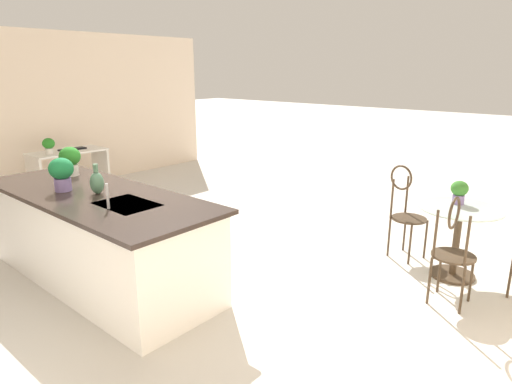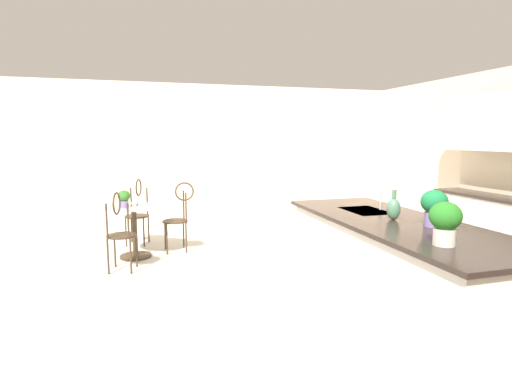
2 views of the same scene
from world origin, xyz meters
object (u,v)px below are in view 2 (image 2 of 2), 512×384
at_px(bistro_table, 135,227).
at_px(chair_near_window, 138,208).
at_px(potted_plant_on_table, 124,198).
at_px(potted_plant_counter_far, 445,221).
at_px(chair_toward_desk, 120,228).
at_px(vase_on_counter, 393,208).
at_px(chair_by_island, 179,213).
at_px(potted_plant_counter_near, 434,206).

xyz_separation_m(bistro_table, chair_near_window, (-0.77, 0.05, 0.13)).
height_order(potted_plant_on_table, potted_plant_counter_far, potted_plant_counter_far).
height_order(chair_toward_desk, vase_on_counter, vase_on_counter).
height_order(bistro_table, potted_plant_on_table, potted_plant_on_table).
bearing_deg(potted_plant_counter_far, chair_toward_desk, -140.39).
xyz_separation_m(chair_by_island, potted_plant_on_table, (0.22, -0.76, 0.30)).
distance_m(chair_near_window, potted_plant_counter_near, 4.52).
height_order(potted_plant_on_table, potted_plant_counter_near, potted_plant_counter_near).
height_order(bistro_table, vase_on_counter, vase_on_counter).
bearing_deg(bistro_table, chair_by_island, 103.41).
xyz_separation_m(bistro_table, vase_on_counter, (2.59, 2.41, 0.58)).
bearing_deg(chair_near_window, bistro_table, -3.53).
distance_m(chair_near_window, potted_plant_counter_far, 4.80).
xyz_separation_m(bistro_table, potted_plant_counter_far, (3.49, 2.21, 0.66)).
distance_m(potted_plant_on_table, potted_plant_counter_far, 4.14).
relative_size(bistro_table, chair_by_island, 0.77).
distance_m(bistro_table, vase_on_counter, 3.58).
distance_m(potted_plant_counter_near, potted_plant_counter_far, 0.66).
bearing_deg(chair_near_window, chair_by_island, 43.69).
distance_m(chair_by_island, potted_plant_counter_far, 4.00).
xyz_separation_m(chair_near_window, potted_plant_on_table, (0.84, -0.17, 0.30)).
height_order(chair_by_island, chair_toward_desk, same).
distance_m(bistro_table, potted_plant_counter_far, 4.18).
distance_m(chair_near_window, vase_on_counter, 4.13).
relative_size(chair_by_island, potted_plant_counter_near, 3.20).
relative_size(bistro_table, potted_plant_on_table, 3.34).
distance_m(chair_by_island, potted_plant_counter_near, 3.68).
xyz_separation_m(chair_near_window, chair_by_island, (0.62, 0.59, 0.00)).
relative_size(chair_by_island, potted_plant_counter_far, 3.24).
distance_m(chair_by_island, vase_on_counter, 3.29).
relative_size(chair_toward_desk, potted_plant_on_table, 4.36).
bearing_deg(potted_plant_on_table, chair_toward_desk, -4.43).
distance_m(chair_by_island, chair_toward_desk, 1.11).
bearing_deg(chair_toward_desk, chair_near_window, 171.24).
bearing_deg(chair_near_window, chair_toward_desk, -8.76).
distance_m(chair_toward_desk, vase_on_counter, 3.27).
bearing_deg(potted_plant_on_table, bistro_table, 118.17).
bearing_deg(chair_toward_desk, potted_plant_counter_far, 39.61).
relative_size(chair_near_window, potted_plant_counter_near, 3.20).
xyz_separation_m(potted_plant_on_table, potted_plant_counter_near, (2.87, 2.70, 0.23)).
xyz_separation_m(chair_near_window, vase_on_counter, (3.35, 2.36, 0.46)).
relative_size(bistro_table, vase_on_counter, 2.78).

